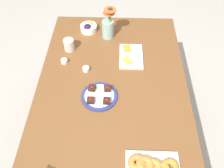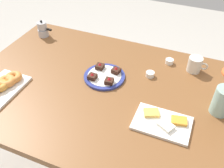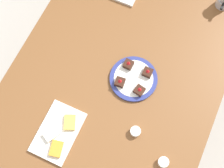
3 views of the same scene
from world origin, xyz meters
name	(u,v)px [view 3 (image 3 of 3)]	position (x,y,z in m)	size (l,w,h in m)	color
ground_plane	(112,121)	(0.00, 0.00, 0.00)	(6.00, 6.00, 0.00)	#B7B2A8
dining_table	(112,92)	(0.00, 0.00, 0.65)	(1.60, 1.00, 0.74)	brown
cheese_platter	(58,133)	(0.30, -0.13, 0.75)	(0.26, 0.17, 0.03)	white
jam_cup_honey	(163,162)	(0.23, 0.35, 0.76)	(0.05, 0.05, 0.03)	white
jam_cup_berry	(135,131)	(0.16, 0.19, 0.76)	(0.05, 0.05, 0.03)	white
dessert_plate	(134,78)	(-0.08, 0.08, 0.75)	(0.23, 0.23, 0.05)	navy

